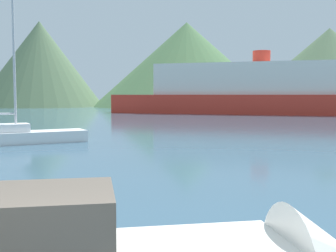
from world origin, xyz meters
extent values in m
cube|color=white|center=(-8.48, 17.69, 0.29)|extent=(7.60, 5.52, 0.58)
cube|color=white|center=(-8.48, 17.69, 0.78)|extent=(2.61, 2.20, 0.41)
cylinder|color=#BCBCC1|center=(-7.98, 18.00, 4.63)|extent=(0.12, 0.12, 8.09)
cube|color=red|center=(9.40, 52.46, 1.20)|extent=(38.82, 17.85, 2.40)
cube|color=silver|center=(9.40, 52.46, 4.38)|extent=(27.50, 13.79, 3.95)
cylinder|color=red|center=(9.40, 52.46, 7.15)|extent=(2.22, 2.22, 1.60)
cone|color=#4C6647|center=(-30.31, 82.55, 8.63)|extent=(25.46, 25.46, 17.27)
cone|color=#476B42|center=(-0.53, 84.81, 8.55)|extent=(38.29, 38.29, 17.11)
cone|color=#4C6647|center=(27.51, 83.20, 7.73)|extent=(35.68, 35.68, 15.46)
camera|label=1|loc=(0.61, -2.00, 2.39)|focal=45.00mm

